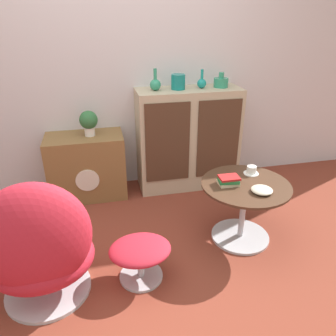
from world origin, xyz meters
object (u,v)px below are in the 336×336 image
at_px(vase_leftmost, 155,84).
at_px(teacup, 251,171).
at_px(sideboard, 188,139).
at_px(book_stack, 228,181).
at_px(egg_chair, 39,250).
at_px(ottoman, 140,253).
at_px(tv_console, 87,166).
at_px(vase_inner_left, 178,82).
at_px(coffee_table, 244,204).
at_px(potted_plant, 89,121).
at_px(vase_rightmost, 221,82).
at_px(vase_inner_right, 202,83).
at_px(bowl, 262,190).

bearing_deg(vase_leftmost, teacup, -54.09).
xyz_separation_m(sideboard, book_stack, (0.04, -0.93, 0.02)).
bearing_deg(egg_chair, ottoman, 4.17).
relative_size(vase_leftmost, book_stack, 1.20).
distance_m(ottoman, teacup, 1.06).
relative_size(tv_console, vase_inner_left, 5.24).
bearing_deg(coffee_table, potted_plant, 138.97).
xyz_separation_m(teacup, book_stack, (-0.24, -0.12, 0.01)).
distance_m(coffee_table, book_stack, 0.24).
xyz_separation_m(vase_inner_left, vase_rightmost, (0.41, 0.00, -0.02)).
bearing_deg(tv_console, egg_chair, -102.02).
xyz_separation_m(vase_inner_right, potted_plant, (-1.04, -0.01, -0.29)).
xyz_separation_m(tv_console, book_stack, (1.02, -0.93, 0.21)).
xyz_separation_m(tv_console, coffee_table, (1.15, -0.95, 0.01)).
distance_m(sideboard, potted_plant, 0.95).
relative_size(sideboard, potted_plant, 4.30).
distance_m(sideboard, book_stack, 0.94).
distance_m(vase_leftmost, potted_plant, 0.68).
xyz_separation_m(coffee_table, vase_inner_right, (-0.05, 0.96, 0.72)).
height_order(potted_plant, book_stack, potted_plant).
bearing_deg(tv_console, ottoman, -74.94).
relative_size(egg_chair, potted_plant, 3.69).
distance_m(egg_chair, vase_leftmost, 1.70).
relative_size(sideboard, egg_chair, 1.17).
xyz_separation_m(vase_leftmost, vase_rightmost, (0.62, 0.00, -0.01)).
relative_size(coffee_table, book_stack, 4.15).
height_order(ottoman, teacup, teacup).
distance_m(tv_console, potted_plant, 0.44).
bearing_deg(bowl, vase_inner_right, 95.46).
bearing_deg(vase_leftmost, vase_inner_right, 0.00).
relative_size(vase_leftmost, vase_rightmost, 1.40).
distance_m(tv_console, vase_inner_right, 1.31).
xyz_separation_m(sideboard, potted_plant, (-0.92, -0.01, 0.25)).
bearing_deg(egg_chair, vase_inner_left, 47.80).
xyz_separation_m(vase_inner_left, book_stack, (0.14, -0.94, -0.53)).
bearing_deg(vase_rightmost, ottoman, -128.31).
height_order(ottoman, vase_leftmost, vase_leftmost).
bearing_deg(egg_chair, vase_leftmost, 53.45).
relative_size(vase_inner_left, book_stack, 0.84).
height_order(coffee_table, vase_inner_left, vase_inner_left).
relative_size(vase_leftmost, teacup, 1.62).
bearing_deg(sideboard, vase_inner_right, 1.88).
bearing_deg(sideboard, tv_console, -179.56).
bearing_deg(coffee_table, egg_chair, -168.05).
bearing_deg(bowl, vase_inner_left, 106.63).
height_order(egg_chair, vase_leftmost, vase_leftmost).
distance_m(vase_inner_left, teacup, 1.05).
relative_size(egg_chair, ottoman, 2.08).
height_order(vase_rightmost, teacup, vase_rightmost).
bearing_deg(bowl, book_stack, 139.60).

